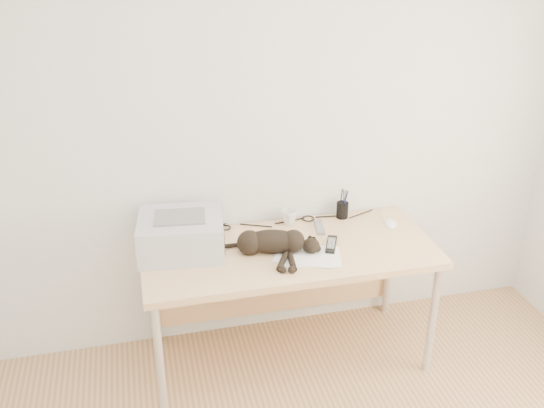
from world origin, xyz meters
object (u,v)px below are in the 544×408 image
object	(u,v)px
cat	(270,243)
desk	(285,261)
mug	(289,217)
pen_cup	(342,210)
mouse	(390,222)
printer	(181,234)

from	to	relation	value
cat	desk	bearing A→B (deg)	58.10
cat	mug	bearing A→B (deg)	72.91
cat	pen_cup	world-z (taller)	pen_cup
cat	pen_cup	bearing A→B (deg)	45.78
mug	mouse	world-z (taller)	mug
desk	mug	size ratio (longest dim) A/B	16.92
printer	pen_cup	size ratio (longest dim) A/B	2.68
cat	mug	xyz separation A→B (m)	(0.19, 0.30, -0.02)
cat	pen_cup	distance (m)	0.61
printer	mug	world-z (taller)	printer
cat	pen_cup	size ratio (longest dim) A/B	3.22
printer	mouse	xyz separation A→B (m)	(1.22, 0.02, -0.08)
cat	mouse	bearing A→B (deg)	26.31
printer	cat	bearing A→B (deg)	-16.04
desk	mouse	distance (m)	0.67
desk	cat	size ratio (longest dim) A/B	2.74
desk	cat	distance (m)	0.25
printer	mouse	distance (m)	1.22
desk	pen_cup	xyz separation A→B (m)	(0.41, 0.20, 0.18)
printer	mouse	world-z (taller)	printer
pen_cup	mouse	distance (m)	0.29
desk	mouse	size ratio (longest dim) A/B	13.27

